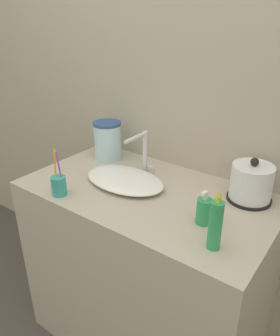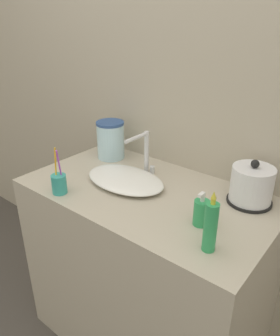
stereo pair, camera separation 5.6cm
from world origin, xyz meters
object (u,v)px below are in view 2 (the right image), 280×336
faucet (145,151)px  lotion_bottle (201,212)px  toothbrush_cup (59,183)px  water_pitcher (111,140)px  shampoo_bottle (210,226)px  electric_kettle (251,187)px

faucet → lotion_bottle: faucet is taller
faucet → lotion_bottle: size_ratio=1.55×
toothbrush_cup → water_pitcher: toothbrush_cup is taller
toothbrush_cup → shampoo_bottle: bearing=5.4°
faucet → shampoo_bottle: bearing=-31.5°
electric_kettle → water_pitcher: 0.77m
lotion_bottle → shampoo_bottle: (0.09, -0.11, 0.04)m
toothbrush_cup → water_pitcher: (-0.10, 0.43, 0.05)m
electric_kettle → lotion_bottle: bearing=-106.5°
water_pitcher → shampoo_bottle: bearing=-24.9°
electric_kettle → shampoo_bottle: (0.01, -0.38, 0.02)m
faucet → water_pitcher: (-0.27, 0.05, -0.02)m
toothbrush_cup → shampoo_bottle: 0.69m
electric_kettle → shampoo_bottle: shampoo_bottle is taller
toothbrush_cup → lotion_bottle: bearing=16.5°
lotion_bottle → shampoo_bottle: bearing=-50.3°
water_pitcher → toothbrush_cup: bearing=-77.0°
lotion_bottle → shampoo_bottle: 0.15m
lotion_bottle → toothbrush_cup: bearing=-163.5°
electric_kettle → shampoo_bottle: bearing=-87.9°
electric_kettle → toothbrush_cup: 0.80m
electric_kettle → lotion_bottle: size_ratio=1.41×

